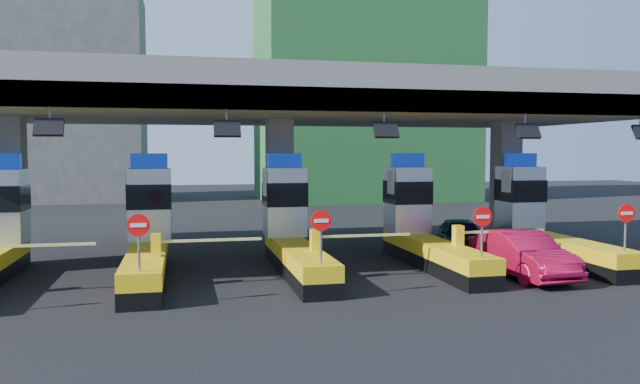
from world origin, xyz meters
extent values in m
plane|color=black|center=(0.00, 0.00, 0.00)|extent=(120.00, 120.00, 0.00)
cube|color=slate|center=(0.00, 3.00, 6.25)|extent=(28.00, 12.00, 1.50)
cube|color=#4C4C49|center=(0.00, -2.70, 5.85)|extent=(28.00, 0.60, 0.70)
cube|color=slate|center=(-10.00, 3.00, 2.75)|extent=(1.00, 1.00, 5.50)
cube|color=slate|center=(0.00, 3.00, 2.75)|extent=(1.00, 1.00, 5.50)
cube|color=slate|center=(10.00, 3.00, 2.75)|extent=(1.00, 1.00, 5.50)
cylinder|color=slate|center=(-7.50, -2.70, 5.25)|extent=(0.06, 0.06, 0.50)
cube|color=black|center=(-7.50, -2.90, 4.90)|extent=(0.80, 0.38, 0.54)
cylinder|color=slate|center=(-2.50, -2.70, 5.25)|extent=(0.06, 0.06, 0.50)
cube|color=black|center=(-2.50, -2.90, 4.90)|extent=(0.80, 0.38, 0.54)
cylinder|color=slate|center=(2.50, -2.70, 5.25)|extent=(0.06, 0.06, 0.50)
cube|color=black|center=(2.50, -2.90, 4.90)|extent=(0.80, 0.38, 0.54)
cylinder|color=slate|center=(7.50, -2.70, 5.25)|extent=(0.06, 0.06, 0.50)
cube|color=black|center=(7.50, -2.90, 4.90)|extent=(0.80, 0.38, 0.54)
cylinder|color=slate|center=(12.00, -2.70, 5.25)|extent=(0.06, 0.06, 0.50)
cube|color=#9EA3A8|center=(-10.00, 1.80, 2.30)|extent=(1.50, 1.50, 2.60)
cube|color=black|center=(-10.00, 1.78, 2.60)|extent=(1.56, 1.56, 0.90)
cube|color=#0C2DBF|center=(-10.00, 1.80, 3.88)|extent=(1.30, 0.35, 0.55)
cube|color=white|center=(-8.00, -2.20, 1.45)|extent=(3.20, 0.08, 0.08)
cube|color=black|center=(-5.00, -1.00, 0.25)|extent=(1.20, 8.00, 0.50)
cube|color=#E5B70C|center=(-5.00, -1.00, 0.75)|extent=(1.20, 8.00, 0.50)
cube|color=#9EA3A8|center=(-5.00, 1.80, 2.30)|extent=(1.50, 1.50, 2.60)
cube|color=black|center=(-5.00, 1.78, 2.60)|extent=(1.56, 1.56, 0.90)
cube|color=#0C2DBF|center=(-5.00, 1.80, 3.88)|extent=(1.30, 0.35, 0.55)
cube|color=white|center=(-5.80, 1.50, 3.00)|extent=(0.06, 0.70, 0.90)
cylinder|color=slate|center=(-5.00, -4.60, 1.65)|extent=(0.07, 0.07, 1.30)
cylinder|color=red|center=(-5.00, -4.63, 2.25)|extent=(0.60, 0.04, 0.60)
cube|color=white|center=(-5.00, -4.65, 2.25)|extent=(0.42, 0.02, 0.10)
cube|color=#E5B70C|center=(-4.65, -2.20, 1.35)|extent=(0.30, 0.35, 0.70)
cube|color=white|center=(-3.00, -2.20, 1.45)|extent=(3.20, 0.08, 0.08)
cube|color=black|center=(0.00, -1.00, 0.25)|extent=(1.20, 8.00, 0.50)
cube|color=#E5B70C|center=(0.00, -1.00, 0.75)|extent=(1.20, 8.00, 0.50)
cube|color=#9EA3A8|center=(0.00, 1.80, 2.30)|extent=(1.50, 1.50, 2.60)
cube|color=black|center=(0.00, 1.78, 2.60)|extent=(1.56, 1.56, 0.90)
cube|color=#0C2DBF|center=(0.00, 1.80, 3.88)|extent=(1.30, 0.35, 0.55)
cube|color=white|center=(-0.80, 1.50, 3.00)|extent=(0.06, 0.70, 0.90)
cylinder|color=slate|center=(0.00, -4.60, 1.65)|extent=(0.07, 0.07, 1.30)
cylinder|color=red|center=(0.00, -4.63, 2.25)|extent=(0.60, 0.04, 0.60)
cube|color=white|center=(0.00, -4.65, 2.25)|extent=(0.42, 0.02, 0.10)
cube|color=#E5B70C|center=(0.35, -2.20, 1.35)|extent=(0.30, 0.35, 0.70)
cube|color=white|center=(2.00, -2.20, 1.45)|extent=(3.20, 0.08, 0.08)
cube|color=black|center=(5.00, -1.00, 0.25)|extent=(1.20, 8.00, 0.50)
cube|color=#E5B70C|center=(5.00, -1.00, 0.75)|extent=(1.20, 8.00, 0.50)
cube|color=#9EA3A8|center=(5.00, 1.80, 2.30)|extent=(1.50, 1.50, 2.60)
cube|color=black|center=(5.00, 1.78, 2.60)|extent=(1.56, 1.56, 0.90)
cube|color=#0C2DBF|center=(5.00, 1.80, 3.88)|extent=(1.30, 0.35, 0.55)
cube|color=white|center=(4.20, 1.50, 3.00)|extent=(0.06, 0.70, 0.90)
cylinder|color=slate|center=(5.00, -4.60, 1.65)|extent=(0.07, 0.07, 1.30)
cylinder|color=red|center=(5.00, -4.63, 2.25)|extent=(0.60, 0.04, 0.60)
cube|color=white|center=(5.00, -4.65, 2.25)|extent=(0.42, 0.02, 0.10)
cube|color=#E5B70C|center=(5.35, -2.20, 1.35)|extent=(0.30, 0.35, 0.70)
cube|color=white|center=(7.00, -2.20, 1.45)|extent=(3.20, 0.08, 0.08)
cube|color=black|center=(10.00, -1.00, 0.25)|extent=(1.20, 8.00, 0.50)
cube|color=#E5B70C|center=(10.00, -1.00, 0.75)|extent=(1.20, 8.00, 0.50)
cube|color=#9EA3A8|center=(10.00, 1.80, 2.30)|extent=(1.50, 1.50, 2.60)
cube|color=black|center=(10.00, 1.78, 2.60)|extent=(1.56, 1.56, 0.90)
cube|color=#0C2DBF|center=(10.00, 1.80, 3.88)|extent=(1.30, 0.35, 0.55)
cube|color=white|center=(9.20, 1.50, 3.00)|extent=(0.06, 0.70, 0.90)
cylinder|color=slate|center=(10.00, -4.60, 1.65)|extent=(0.07, 0.07, 1.30)
cylinder|color=red|center=(10.00, -4.63, 2.25)|extent=(0.60, 0.04, 0.60)
cube|color=white|center=(10.00, -4.65, 2.25)|extent=(0.42, 0.02, 0.10)
cube|color=#E5B70C|center=(10.35, -2.20, 1.35)|extent=(0.30, 0.35, 0.70)
cube|color=white|center=(12.00, -2.20, 1.45)|extent=(3.20, 0.08, 0.08)
cube|color=#1E5926|center=(12.00, 32.00, 14.00)|extent=(18.00, 12.00, 28.00)
cube|color=#4C4C49|center=(-14.00, 36.00, 9.00)|extent=(14.00, 10.00, 18.00)
imported|color=black|center=(7.45, 1.98, 0.73)|extent=(2.92, 4.58, 1.45)
imported|color=#A80C31|center=(7.30, -3.03, 0.77)|extent=(1.76, 4.72, 1.54)
camera|label=1|loc=(-3.87, -21.81, 4.19)|focal=35.00mm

